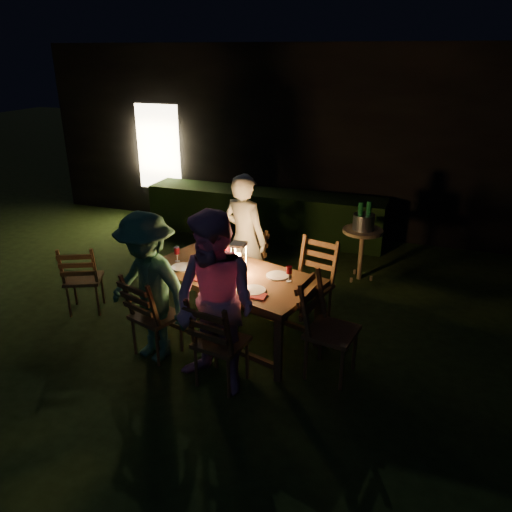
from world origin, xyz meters
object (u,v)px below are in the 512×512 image
(chair_near_right, at_px, (221,357))
(chair_far_left, at_px, (243,280))
(chair_near_left, at_px, (156,329))
(chair_far_right, at_px, (309,299))
(dining_table, at_px, (233,280))
(side_table, at_px, (362,235))
(bottle_table, at_px, (215,256))
(chair_end, at_px, (329,346))
(bottle_bucket_b, at_px, (368,218))
(bottle_bucket_a, at_px, (360,219))
(person_opp_left, at_px, (148,288))
(ice_bucket, at_px, (364,222))
(chair_spare, at_px, (85,290))
(person_opp_right, at_px, (215,305))
(lantern, at_px, (239,259))
(person_house_side, at_px, (245,239))

(chair_near_right, bearing_deg, chair_far_left, 113.20)
(chair_near_left, bearing_deg, chair_far_right, 58.33)
(dining_table, distance_m, chair_near_left, 0.99)
(chair_far_right, relative_size, side_table, 1.40)
(chair_near_right, bearing_deg, bottle_table, 125.26)
(bottle_table, bearing_deg, chair_near_left, -120.72)
(dining_table, bearing_deg, chair_far_left, 120.16)
(chair_far_left, bearing_deg, chair_end, 160.94)
(chair_far_left, bearing_deg, bottle_table, 110.13)
(chair_near_right, bearing_deg, bottle_bucket_b, 81.36)
(side_table, distance_m, bottle_bucket_a, 0.26)
(person_opp_left, height_order, ice_bucket, person_opp_left)
(person_opp_left, xyz_separation_m, bottle_bucket_a, (1.73, 2.69, 0.10))
(dining_table, xyz_separation_m, chair_spare, (-1.98, -0.07, -0.43))
(bottle_bucket_a, bearing_deg, chair_near_right, -106.35)
(chair_near_right, bearing_deg, chair_spare, 169.09)
(chair_spare, xyz_separation_m, person_opp_right, (2.19, -0.85, 0.61))
(chair_near_left, relative_size, side_table, 1.32)
(ice_bucket, height_order, bottle_bucket_a, bottle_bucket_a)
(lantern, bearing_deg, chair_far_left, 108.49)
(ice_bucket, bearing_deg, person_opp_left, -123.09)
(person_opp_right, relative_size, side_table, 2.37)
(ice_bucket, relative_size, bottle_bucket_b, 0.94)
(chair_spare, bearing_deg, chair_end, -30.74)
(dining_table, xyz_separation_m, bottle_table, (-0.24, 0.07, 0.22))
(side_table, height_order, bottle_bucket_a, bottle_bucket_a)
(bottle_bucket_b, bearing_deg, ice_bucket, -141.34)
(chair_far_left, distance_m, person_house_side, 0.55)
(person_house_side, xyz_separation_m, person_opp_left, (-0.46, -1.58, -0.04))
(chair_near_right, relative_size, chair_far_right, 0.96)
(bottle_bucket_a, xyz_separation_m, bottle_bucket_b, (0.10, 0.08, 0.00))
(chair_near_left, relative_size, person_house_side, 0.59)
(dining_table, xyz_separation_m, lantern, (0.06, 0.03, 0.24))
(chair_far_left, relative_size, bottle_bucket_b, 3.14)
(chair_far_right, xyz_separation_m, bottle_bucket_a, (0.33, 1.44, 0.60))
(chair_near_left, distance_m, chair_far_right, 1.84)
(chair_end, bearing_deg, lantern, -100.16)
(chair_far_left, xyz_separation_m, bottle_table, (-0.02, -0.80, 0.64))
(person_house_side, bearing_deg, side_table, -122.70)
(chair_near_right, relative_size, chair_spare, 1.06)
(person_opp_right, bearing_deg, chair_near_left, 176.87)
(person_opp_right, bearing_deg, person_opp_left, 180.00)
(chair_far_left, relative_size, ice_bucket, 3.35)
(chair_near_right, bearing_deg, person_opp_left, 176.02)
(chair_near_left, height_order, lantern, lantern)
(chair_far_right, height_order, side_table, chair_far_right)
(chair_near_right, xyz_separation_m, person_opp_left, (-0.88, 0.20, 0.51))
(chair_end, bearing_deg, side_table, -170.06)
(person_opp_left, bearing_deg, chair_near_left, 90.54)
(chair_far_right, height_order, ice_bucket, chair_far_right)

